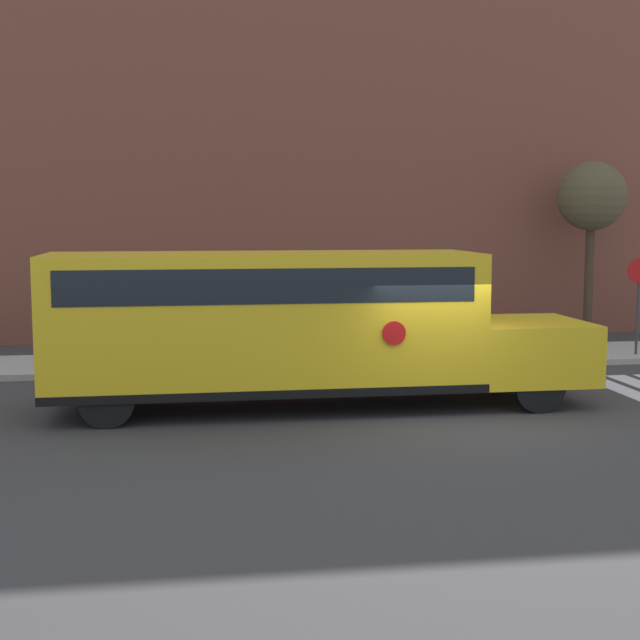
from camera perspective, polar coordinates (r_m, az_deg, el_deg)
The scene contains 6 objects.
ground_plane at distance 17.04m, azimuth 7.50°, elevation -6.14°, with size 60.00×60.00×0.00m, color #3A3838.
sidewalk_strip at distance 23.22m, azimuth 2.98°, elevation -2.49°, with size 44.00×3.00×0.15m.
building_backdrop at distance 29.39m, azimuth 0.40°, elevation 10.57°, with size 32.00×4.00×11.54m.
school_bus at distance 17.33m, azimuth -1.95°, elevation -0.05°, with size 10.61×2.57×3.06m.
stop_sign at distance 24.69m, azimuth 19.73°, elevation 1.63°, with size 0.68×0.10×2.69m.
tree_near_sidewalk at distance 28.02m, azimuth 16.99°, elevation 7.45°, with size 2.07×2.07×5.40m.
Camera 1 is at (-4.73, -15.94, 3.75)m, focal length 50.00 mm.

